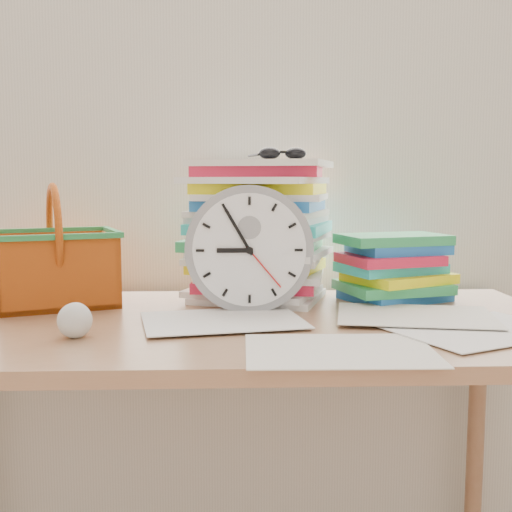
{
  "coord_description": "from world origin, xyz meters",
  "views": [
    {
      "loc": [
        0.01,
        0.3,
        1.04
      ],
      "look_at": [
        0.06,
        1.6,
        0.88
      ],
      "focal_mm": 45.0,
      "sensor_mm": 36.0,
      "label": 1
    }
  ],
  "objects_px": {
    "clock": "(249,249)",
    "basket": "(55,246)",
    "book_stack": "(392,268)",
    "paper_stack": "(259,231)",
    "desk": "(229,355)"
  },
  "relations": [
    {
      "from": "paper_stack",
      "to": "basket",
      "type": "relative_size",
      "value": 1.22
    },
    {
      "from": "paper_stack",
      "to": "basket",
      "type": "distance_m",
      "value": 0.48
    },
    {
      "from": "desk",
      "to": "clock",
      "type": "relative_size",
      "value": 5.05
    },
    {
      "from": "paper_stack",
      "to": "book_stack",
      "type": "height_order",
      "value": "paper_stack"
    },
    {
      "from": "clock",
      "to": "basket",
      "type": "bearing_deg",
      "value": 169.15
    },
    {
      "from": "basket",
      "to": "desk",
      "type": "bearing_deg",
      "value": -43.93
    },
    {
      "from": "desk",
      "to": "basket",
      "type": "height_order",
      "value": "basket"
    },
    {
      "from": "book_stack",
      "to": "basket",
      "type": "bearing_deg",
      "value": -177.97
    },
    {
      "from": "desk",
      "to": "book_stack",
      "type": "height_order",
      "value": "book_stack"
    },
    {
      "from": "clock",
      "to": "book_stack",
      "type": "relative_size",
      "value": 1.04
    },
    {
      "from": "clock",
      "to": "book_stack",
      "type": "xyz_separation_m",
      "value": [
        0.34,
        0.11,
        -0.06
      ]
    },
    {
      "from": "paper_stack",
      "to": "clock",
      "type": "height_order",
      "value": "paper_stack"
    },
    {
      "from": "desk",
      "to": "paper_stack",
      "type": "relative_size",
      "value": 4.19
    },
    {
      "from": "clock",
      "to": "paper_stack",
      "type": "bearing_deg",
      "value": 78.84
    },
    {
      "from": "paper_stack",
      "to": "basket",
      "type": "height_order",
      "value": "paper_stack"
    }
  ]
}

